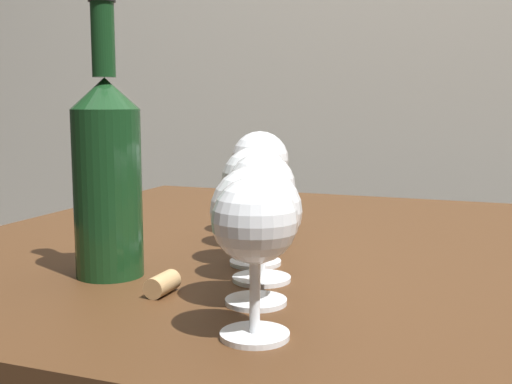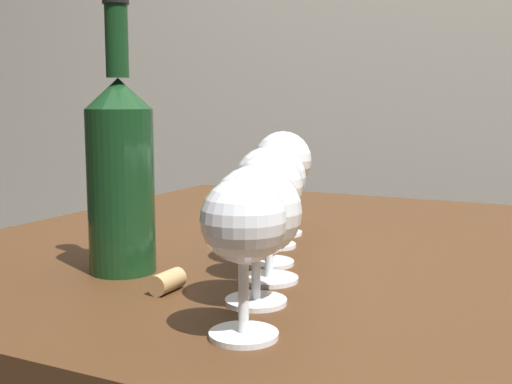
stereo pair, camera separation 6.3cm
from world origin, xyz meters
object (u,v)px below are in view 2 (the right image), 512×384
Objects in this scene: wine_glass_cabernet at (276,179)px; cork at (167,282)px; wine_glass_rose at (256,213)px; wine_glass_white at (268,183)px; wine_glass_chardonnay at (243,224)px; wine_glass_merlot at (283,162)px; wine_bottle at (121,170)px; wine_glass_amber at (269,190)px.

wine_glass_cabernet is 0.26m from cork.
wine_glass_rose is 0.13m from cork.
wine_glass_white is at bearing -70.15° from wine_glass_cabernet.
wine_glass_chardonnay reaches higher than cork.
wine_glass_merlot is 0.29m from wine_bottle.
wine_glass_chardonnay is at bearing -29.31° from wine_bottle.
wine_bottle reaches higher than wine_glass_amber.
wine_glass_rose and wine_glass_cabernet have the same top height.
wine_glass_white is 0.93× the size of wine_glass_merlot.
wine_glass_chardonnay is at bearing -69.14° from wine_glass_white.
wine_glass_white reaches higher than wine_glass_rose.
wine_glass_amber is at bearing 13.08° from wine_bottle.
cork is (0.09, -0.05, -0.11)m from wine_bottle.
wine_glass_chardonnay is 0.43m from wine_glass_merlot.
wine_bottle reaches higher than cork.
wine_glass_rose is 1.00× the size of wine_glass_cabernet.
cork is (-0.05, -0.15, -0.09)m from wine_glass_white.
wine_glass_white is (-0.03, 0.07, -0.00)m from wine_glass_amber.
wine_glass_cabernet is at bearing 87.19° from cork.
wine_glass_amber is 1.04× the size of wine_glass_cabernet.
wine_bottle is (-0.08, -0.28, 0.01)m from wine_glass_merlot.
wine_glass_amber reaches higher than wine_glass_chardonnay.
wine_bottle reaches higher than wine_glass_chardonnay.
cork is at bearing 148.48° from wine_glass_chardonnay.
wine_glass_white is (-0.09, 0.23, 0.00)m from wine_glass_chardonnay.
wine_bottle is (-0.23, 0.13, 0.02)m from wine_glass_chardonnay.
wine_glass_merlot is at bearing 74.08° from wine_bottle.
wine_glass_chardonnay is 0.18m from wine_glass_amber.
wine_glass_amber reaches higher than cork.
wine_glass_rose is 0.20m from wine_bottle.
wine_glass_cabernet is at bearing 112.65° from wine_glass_amber.
wine_glass_rose is at bearing -68.79° from wine_glass_white.
wine_glass_chardonnay is at bearing -69.96° from wine_glass_merlot.
wine_glass_white is 0.18m from wine_glass_merlot.
wine_glass_amber is 0.15m from cork.
wine_glass_white is 0.18m from cork.
wine_glass_cabernet is at bearing 110.58° from wine_glass_chardonnay.
wine_glass_white is 0.18m from wine_bottle.
wine_glass_white reaches higher than wine_glass_cabernet.
wine_glass_amber is 0.45× the size of wine_bottle.
wine_glass_chardonnay is at bearing -71.43° from wine_glass_amber.
wine_glass_white reaches higher than wine_glass_chardonnay.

